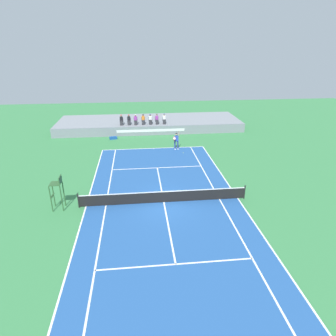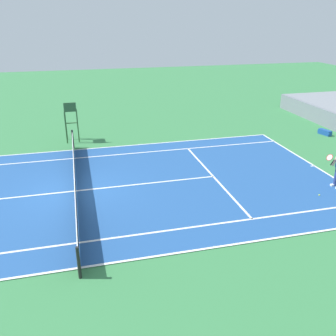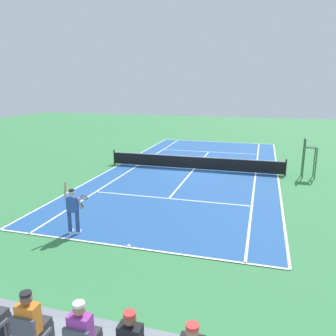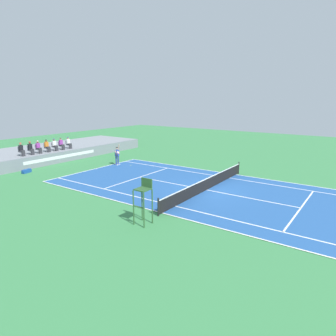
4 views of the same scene
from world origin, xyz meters
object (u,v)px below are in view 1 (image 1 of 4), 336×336
at_px(spectator_seated_1, 129,120).
at_px(spectator_seated_2, 136,120).
at_px(tennis_player, 176,141).
at_px(spectator_seated_5, 157,119).
at_px(equipment_bag, 113,138).
at_px(spectator_seated_4, 150,119).
at_px(umpire_chair, 57,188).
at_px(spectator_seated_6, 164,119).
at_px(tennis_ball, 183,153).
at_px(spectator_seated_0, 121,120).
at_px(spectator_seated_3, 143,120).

distance_m(spectator_seated_1, spectator_seated_2, 0.84).
bearing_deg(tennis_player, spectator_seated_5, 103.46).
height_order(spectator_seated_2, equipment_bag, spectator_seated_2).
relative_size(spectator_seated_4, tennis_player, 0.61).
relative_size(spectator_seated_1, equipment_bag, 1.33).
relative_size(spectator_seated_4, umpire_chair, 0.52).
xyz_separation_m(spectator_seated_6, umpire_chair, (-8.99, -18.01, -0.20)).
bearing_deg(spectator_seated_4, spectator_seated_2, 180.00).
height_order(tennis_player, umpire_chair, umpire_chair).
bearing_deg(umpire_chair, spectator_seated_5, 65.90).
bearing_deg(tennis_ball, spectator_seated_1, 125.55).
height_order(spectator_seated_2, spectator_seated_5, same).
relative_size(spectator_seated_1, tennis_player, 0.61).
xyz_separation_m(spectator_seated_0, spectator_seated_3, (2.73, 0.00, 0.00)).
xyz_separation_m(spectator_seated_2, spectator_seated_5, (2.68, 0.00, 0.00)).
bearing_deg(equipment_bag, spectator_seated_1, 49.36).
distance_m(spectator_seated_4, tennis_ball, 8.64).
xyz_separation_m(spectator_seated_6, equipment_bag, (-6.36, -2.23, -1.59)).
bearing_deg(spectator_seated_1, spectator_seated_0, 180.00).
xyz_separation_m(spectator_seated_3, spectator_seated_4, (0.89, 0.00, 0.00)).
xyz_separation_m(spectator_seated_6, tennis_ball, (1.21, -7.93, -1.72)).
bearing_deg(tennis_ball, spectator_seated_2, 121.35).
bearing_deg(spectator_seated_0, umpire_chair, -101.31).
xyz_separation_m(spectator_seated_1, spectator_seated_2, (0.84, 0.00, 0.00)).
relative_size(umpire_chair, equipment_bag, 2.57).
bearing_deg(spectator_seated_2, spectator_seated_1, 180.00).
distance_m(spectator_seated_3, tennis_player, 7.48).
xyz_separation_m(spectator_seated_5, equipment_bag, (-5.43, -2.23, -1.59)).
height_order(spectator_seated_1, umpire_chair, umpire_chair).
bearing_deg(equipment_bag, spectator_seated_6, 19.30).
distance_m(spectator_seated_6, umpire_chair, 20.13).
bearing_deg(tennis_ball, spectator_seated_3, 116.04).
height_order(umpire_chair, equipment_bag, umpire_chair).
distance_m(tennis_ball, equipment_bag, 9.48).
height_order(spectator_seated_0, umpire_chair, umpire_chair).
distance_m(spectator_seated_0, spectator_seated_3, 2.73).
xyz_separation_m(spectator_seated_0, spectator_seated_1, (0.94, 0.00, 0.00)).
bearing_deg(spectator_seated_1, tennis_ball, -54.45).
height_order(spectator_seated_5, tennis_player, spectator_seated_5).
bearing_deg(spectator_seated_6, spectator_seated_1, 180.00).
height_order(spectator_seated_0, tennis_ball, spectator_seated_0).
relative_size(tennis_player, equipment_bag, 2.19).
bearing_deg(spectator_seated_1, spectator_seated_3, 0.00).
bearing_deg(spectator_seated_5, equipment_bag, -157.69).
bearing_deg(spectator_seated_3, umpire_chair, -109.37).
relative_size(spectator_seated_4, equipment_bag, 1.33).
bearing_deg(umpire_chair, equipment_bag, 80.55).
bearing_deg(spectator_seated_4, umpire_chair, -111.86).
xyz_separation_m(spectator_seated_6, tennis_player, (0.66, -6.66, -0.76)).
bearing_deg(spectator_seated_4, spectator_seated_3, 180.00).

